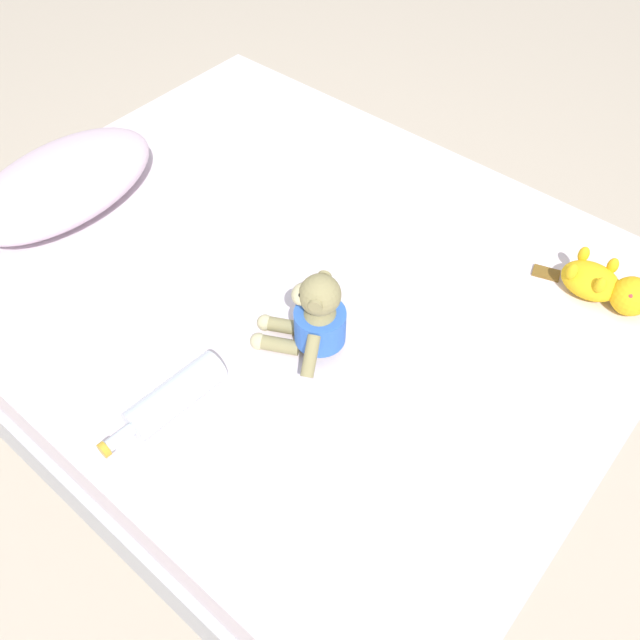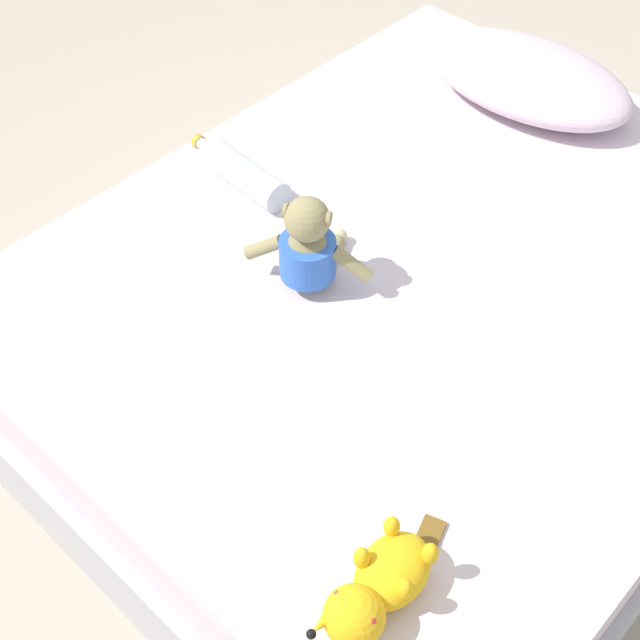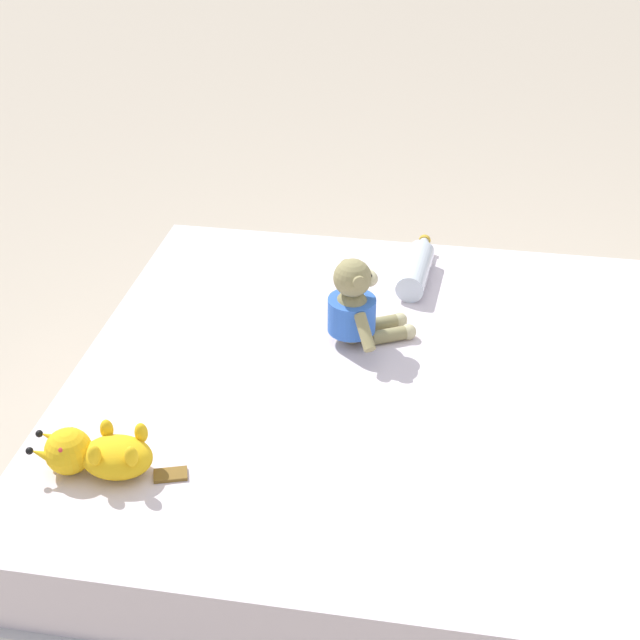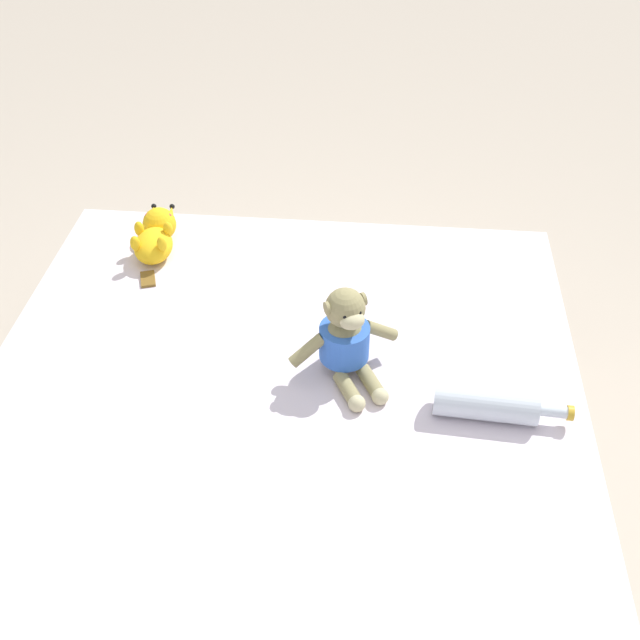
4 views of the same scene
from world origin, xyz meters
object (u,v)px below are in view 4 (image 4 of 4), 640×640
(bed, at_px, (274,494))
(plush_yellow_creature, at_px, (156,236))
(plush_monkey, at_px, (346,339))
(glass_bottle, at_px, (489,404))

(bed, xyz_separation_m, plush_yellow_creature, (0.44, -0.70, 0.25))
(bed, height_order, plush_monkey, plush_monkey)
(plush_yellow_creature, relative_size, glass_bottle, 1.05)
(plush_monkey, distance_m, glass_bottle, 0.36)
(plush_yellow_creature, bearing_deg, glass_bottle, 147.48)
(glass_bottle, bearing_deg, plush_yellow_creature, -32.52)
(glass_bottle, bearing_deg, plush_monkey, -20.76)
(plush_monkey, relative_size, glass_bottle, 0.85)
(plush_monkey, height_order, glass_bottle, plush_monkey)
(plush_monkey, xyz_separation_m, glass_bottle, (-0.34, 0.13, -0.06))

